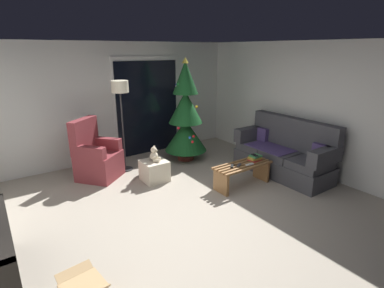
{
  "coord_description": "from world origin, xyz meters",
  "views": [
    {
      "loc": [
        -2.29,
        -3.16,
        2.35
      ],
      "look_at": [
        0.4,
        0.7,
        0.85
      ],
      "focal_mm": 28.06,
      "sensor_mm": 36.0,
      "label": 1
    }
  ],
  "objects_px": {
    "couch": "(284,154)",
    "armchair": "(96,157)",
    "ottoman": "(154,171)",
    "teddy_bear_cream": "(154,155)",
    "floor_lamp": "(120,96)",
    "remote_white": "(249,164)",
    "remote_graphite": "(239,165)",
    "coffee_table": "(242,171)",
    "christmas_tree": "(186,117)",
    "remote_black": "(232,166)",
    "book_stack": "(255,158)",
    "cell_phone": "(255,155)"
  },
  "relations": [
    {
      "from": "couch",
      "to": "armchair",
      "type": "height_order",
      "value": "armchair"
    },
    {
      "from": "armchair",
      "to": "ottoman",
      "type": "relative_size",
      "value": 2.57
    },
    {
      "from": "teddy_bear_cream",
      "to": "floor_lamp",
      "type": "bearing_deg",
      "value": 106.91
    },
    {
      "from": "remote_white",
      "to": "ottoman",
      "type": "xyz_separation_m",
      "value": [
        -1.24,
        1.19,
        -0.23
      ]
    },
    {
      "from": "remote_graphite",
      "to": "ottoman",
      "type": "distance_m",
      "value": 1.56
    },
    {
      "from": "coffee_table",
      "to": "christmas_tree",
      "type": "distance_m",
      "value": 1.84
    },
    {
      "from": "coffee_table",
      "to": "ottoman",
      "type": "bearing_deg",
      "value": 136.95
    },
    {
      "from": "coffee_table",
      "to": "floor_lamp",
      "type": "relative_size",
      "value": 0.62
    },
    {
      "from": "coffee_table",
      "to": "remote_black",
      "type": "height_order",
      "value": "remote_black"
    },
    {
      "from": "couch",
      "to": "remote_black",
      "type": "distance_m",
      "value": 1.3
    },
    {
      "from": "book_stack",
      "to": "cell_phone",
      "type": "distance_m",
      "value": 0.06
    },
    {
      "from": "coffee_table",
      "to": "ottoman",
      "type": "height_order",
      "value": "coffee_table"
    },
    {
      "from": "remote_black",
      "to": "book_stack",
      "type": "bearing_deg",
      "value": 45.53
    },
    {
      "from": "coffee_table",
      "to": "cell_phone",
      "type": "bearing_deg",
      "value": 1.13
    },
    {
      "from": "armchair",
      "to": "ottoman",
      "type": "distance_m",
      "value": 1.13
    },
    {
      "from": "remote_white",
      "to": "book_stack",
      "type": "xyz_separation_m",
      "value": [
        0.24,
        0.1,
        0.04
      ]
    },
    {
      "from": "remote_white",
      "to": "book_stack",
      "type": "bearing_deg",
      "value": -62.15
    },
    {
      "from": "remote_white",
      "to": "book_stack",
      "type": "distance_m",
      "value": 0.26
    },
    {
      "from": "remote_graphite",
      "to": "floor_lamp",
      "type": "height_order",
      "value": "floor_lamp"
    },
    {
      "from": "remote_black",
      "to": "floor_lamp",
      "type": "relative_size",
      "value": 0.09
    },
    {
      "from": "christmas_tree",
      "to": "floor_lamp",
      "type": "bearing_deg",
      "value": 171.67
    },
    {
      "from": "floor_lamp",
      "to": "ottoman",
      "type": "relative_size",
      "value": 4.05
    },
    {
      "from": "remote_black",
      "to": "christmas_tree",
      "type": "xyz_separation_m",
      "value": [
        0.16,
        1.68,
        0.54
      ]
    },
    {
      "from": "remote_graphite",
      "to": "ottoman",
      "type": "xyz_separation_m",
      "value": [
        -1.06,
        1.12,
        -0.23
      ]
    },
    {
      "from": "cell_phone",
      "to": "floor_lamp",
      "type": "xyz_separation_m",
      "value": [
        -1.71,
        1.89,
        0.99
      ]
    },
    {
      "from": "book_stack",
      "to": "teddy_bear_cream",
      "type": "relative_size",
      "value": 0.86
    },
    {
      "from": "armchair",
      "to": "remote_graphite",
      "type": "bearing_deg",
      "value": -44.62
    },
    {
      "from": "remote_white",
      "to": "armchair",
      "type": "distance_m",
      "value": 2.83
    },
    {
      "from": "christmas_tree",
      "to": "remote_white",
      "type": "bearing_deg",
      "value": -85.69
    },
    {
      "from": "floor_lamp",
      "to": "ottoman",
      "type": "height_order",
      "value": "floor_lamp"
    },
    {
      "from": "book_stack",
      "to": "teddy_bear_cream",
      "type": "height_order",
      "value": "teddy_bear_cream"
    },
    {
      "from": "christmas_tree",
      "to": "teddy_bear_cream",
      "type": "relative_size",
      "value": 7.67
    },
    {
      "from": "remote_white",
      "to": "christmas_tree",
      "type": "relative_size",
      "value": 0.07
    },
    {
      "from": "coffee_table",
      "to": "ottoman",
      "type": "distance_m",
      "value": 1.61
    },
    {
      "from": "ottoman",
      "to": "remote_black",
      "type": "bearing_deg",
      "value": -48.81
    },
    {
      "from": "remote_graphite",
      "to": "coffee_table",
      "type": "bearing_deg",
      "value": -110.49
    },
    {
      "from": "remote_graphite",
      "to": "teddy_bear_cream",
      "type": "xyz_separation_m",
      "value": [
        -1.06,
        1.11,
        0.08
      ]
    },
    {
      "from": "cell_phone",
      "to": "christmas_tree",
      "type": "distance_m",
      "value": 1.79
    },
    {
      "from": "christmas_tree",
      "to": "coffee_table",
      "type": "bearing_deg",
      "value": -87.66
    },
    {
      "from": "couch",
      "to": "remote_white",
      "type": "height_order",
      "value": "couch"
    },
    {
      "from": "coffee_table",
      "to": "teddy_bear_cream",
      "type": "height_order",
      "value": "teddy_bear_cream"
    },
    {
      "from": "teddy_bear_cream",
      "to": "remote_graphite",
      "type": "bearing_deg",
      "value": -46.39
    },
    {
      "from": "couch",
      "to": "cell_phone",
      "type": "xyz_separation_m",
      "value": [
        -0.77,
        0.05,
        0.12
      ]
    },
    {
      "from": "coffee_table",
      "to": "cell_phone",
      "type": "height_order",
      "value": "cell_phone"
    },
    {
      "from": "remote_white",
      "to": "floor_lamp",
      "type": "xyz_separation_m",
      "value": [
        -1.48,
        2.0,
        1.08
      ]
    },
    {
      "from": "christmas_tree",
      "to": "ottoman",
      "type": "height_order",
      "value": "christmas_tree"
    },
    {
      "from": "coffee_table",
      "to": "christmas_tree",
      "type": "height_order",
      "value": "christmas_tree"
    },
    {
      "from": "cell_phone",
      "to": "christmas_tree",
      "type": "relative_size",
      "value": 0.07
    },
    {
      "from": "remote_graphite",
      "to": "christmas_tree",
      "type": "xyz_separation_m",
      "value": [
        0.04,
        1.72,
        0.54
      ]
    },
    {
      "from": "christmas_tree",
      "to": "floor_lamp",
      "type": "height_order",
      "value": "christmas_tree"
    }
  ]
}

